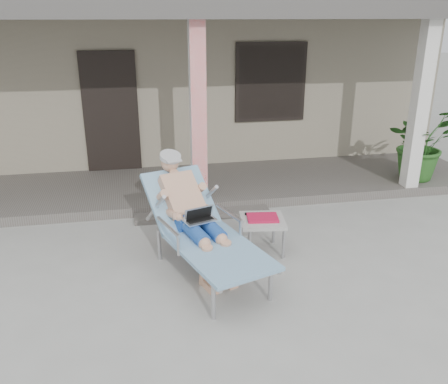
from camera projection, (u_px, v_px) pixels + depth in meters
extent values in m
plane|color=#9E9E99|center=(227.00, 281.00, 5.33)|extent=(60.00, 60.00, 0.00)
cube|color=gray|center=(172.00, 76.00, 10.78)|extent=(10.00, 5.00, 3.00)
cube|color=black|center=(111.00, 112.00, 8.33)|extent=(0.95, 0.06, 2.10)
cube|color=black|center=(271.00, 82.00, 8.68)|extent=(1.20, 0.06, 1.30)
cube|color=black|center=(271.00, 82.00, 8.68)|extent=(1.32, 0.05, 1.42)
cube|color=#605B56|center=(193.00, 186.00, 8.07)|extent=(10.00, 2.00, 0.15)
cube|color=red|center=(198.00, 116.00, 6.80)|extent=(0.22, 0.22, 2.61)
cube|color=silver|center=(420.00, 107.00, 7.41)|extent=(0.22, 0.22, 2.61)
cube|color=#474442|center=(188.00, 10.00, 7.08)|extent=(10.00, 2.30, 0.24)
cube|color=#605B56|center=(203.00, 214.00, 7.02)|extent=(2.00, 0.30, 0.07)
cylinder|color=#B7B7BC|center=(214.00, 302.00, 4.61)|extent=(0.05, 0.05, 0.40)
cylinder|color=#B7B7BC|center=(271.00, 283.00, 4.92)|extent=(0.05, 0.05, 0.40)
cylinder|color=#B7B7BC|center=(159.00, 245.00, 5.75)|extent=(0.05, 0.05, 0.40)
cylinder|color=#B7B7BC|center=(208.00, 233.00, 6.06)|extent=(0.05, 0.05, 0.40)
cube|color=#B7B7BC|center=(219.00, 253.00, 5.10)|extent=(1.05, 1.46, 0.03)
cube|color=#7BAEBF|center=(219.00, 250.00, 5.09)|extent=(1.17, 1.53, 0.04)
cube|color=#B7B7BC|center=(181.00, 202.00, 5.79)|extent=(0.83, 0.80, 0.53)
cube|color=#7BAEBF|center=(181.00, 199.00, 5.78)|extent=(0.96, 0.91, 0.60)
cylinder|color=#ACACAE|center=(169.00, 156.00, 5.86)|extent=(0.33, 0.33, 0.14)
cube|color=silver|center=(199.00, 220.00, 5.41)|extent=(0.42, 0.35, 0.25)
cube|color=#A5A5A0|center=(263.00, 221.00, 5.86)|extent=(0.60, 0.60, 0.04)
cylinder|color=#B7B7BC|center=(249.00, 246.00, 5.70)|extent=(0.04, 0.04, 0.41)
cylinder|color=#B7B7BC|center=(284.00, 243.00, 5.77)|extent=(0.04, 0.04, 0.41)
cylinder|color=#B7B7BC|center=(241.00, 231.00, 6.09)|extent=(0.04, 0.04, 0.41)
cylinder|color=#B7B7BC|center=(274.00, 229.00, 6.17)|extent=(0.04, 0.04, 0.41)
cube|color=#BD143C|center=(263.00, 218.00, 5.84)|extent=(0.41, 0.33, 0.03)
cube|color=black|center=(260.00, 214.00, 5.97)|extent=(0.38, 0.07, 0.04)
imported|color=#26591E|center=(421.00, 143.00, 8.04)|extent=(1.37, 1.28, 1.23)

